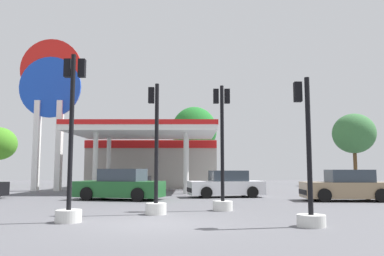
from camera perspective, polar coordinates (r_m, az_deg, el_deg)
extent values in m
plane|color=#56565B|center=(11.64, -6.17, -13.71)|extent=(90.00, 90.00, 0.00)
cube|color=#ADA89E|center=(34.11, -5.74, -5.36)|extent=(10.58, 5.48, 3.91)
cube|color=red|center=(31.39, -6.21, -2.37)|extent=(10.58, 0.12, 0.60)
cube|color=white|center=(27.54, -7.05, -0.68)|extent=(9.74, 7.36, 0.35)
cube|color=red|center=(27.57, -7.04, -0.01)|extent=(9.84, 7.46, 0.30)
cylinder|color=silver|center=(25.96, -14.10, -4.96)|extent=(0.32, 0.32, 3.94)
cylinder|color=silver|center=(25.21, -1.03, -5.12)|extent=(0.32, 0.32, 3.94)
cylinder|color=silver|center=(29.91, -12.23, -5.13)|extent=(0.32, 0.32, 3.94)
cylinder|color=silver|center=(29.25, -0.91, -5.25)|extent=(0.32, 0.32, 3.94)
cube|color=#4C4C51|center=(27.44, -7.15, -8.12)|extent=(0.90, 0.60, 1.10)
cube|color=white|center=(30.97, -21.89, -2.34)|extent=(0.40, 0.56, 6.66)
cube|color=white|center=(30.40, -18.98, -2.39)|extent=(0.40, 0.56, 6.66)
cylinder|color=blue|center=(31.23, -20.15, 5.65)|extent=(4.61, 0.22, 4.61)
cylinder|color=red|center=(31.55, -20.05, 8.10)|extent=(4.61, 0.22, 4.61)
cube|color=white|center=(31.43, -20.07, 6.86)|extent=(4.24, 0.08, 0.83)
cylinder|color=black|center=(19.84, 18.64, -9.30)|extent=(0.67, 0.26, 0.65)
cylinder|color=black|center=(21.53, 17.38, -9.06)|extent=(0.67, 0.26, 0.65)
cylinder|color=black|center=(20.70, 25.83, -8.87)|extent=(0.67, 0.26, 0.65)
cylinder|color=black|center=(22.33, 24.08, -8.70)|extent=(0.67, 0.26, 0.65)
cube|color=#8C7556|center=(21.05, 21.50, -8.41)|extent=(4.38, 2.04, 0.78)
cube|color=#2D3842|center=(21.07, 21.83, -6.56)|extent=(2.13, 1.71, 0.65)
cube|color=black|center=(20.50, 15.85, -8.99)|extent=(0.22, 1.71, 0.25)
cylinder|color=black|center=(21.20, 1.97, -9.41)|extent=(0.66, 0.32, 0.63)
cylinder|color=black|center=(22.87, 1.11, -9.17)|extent=(0.66, 0.32, 0.63)
cylinder|color=black|center=(21.86, 8.68, -9.24)|extent=(0.66, 0.32, 0.63)
cylinder|color=black|center=(23.48, 7.37, -9.04)|extent=(0.66, 0.32, 0.63)
cube|color=silver|center=(22.30, 4.80, -8.70)|extent=(4.38, 2.40, 0.75)
cube|color=#2D3842|center=(22.32, 5.16, -7.02)|extent=(2.20, 1.84, 0.63)
cube|color=black|center=(21.90, -0.42, -9.05)|extent=(0.39, 1.65, 0.24)
cylinder|color=black|center=(20.47, -15.25, -9.27)|extent=(0.71, 0.39, 0.67)
cylinder|color=black|center=(22.06, -12.94, -9.08)|extent=(0.71, 0.39, 0.67)
cylinder|color=black|center=(19.30, -8.05, -9.63)|extent=(0.71, 0.39, 0.67)
cylinder|color=black|center=(20.98, -6.18, -9.36)|extent=(0.71, 0.39, 0.67)
cube|color=#1E5928|center=(20.65, -10.65, -8.74)|extent=(4.72, 2.86, 0.80)
cube|color=#2D3842|center=(20.56, -10.21, -6.83)|extent=(2.43, 2.10, 0.67)
cube|color=black|center=(21.64, -15.92, -8.79)|extent=(0.55, 1.73, 0.25)
cylinder|color=silver|center=(15.12, 4.37, -11.27)|extent=(0.75, 0.75, 0.36)
cylinder|color=black|center=(15.10, 4.30, -2.13)|extent=(0.14, 0.14, 4.46)
cube|color=black|center=(15.47, 3.39, 4.66)|extent=(0.21, 0.20, 0.57)
sphere|color=red|center=(15.63, 3.35, 5.22)|extent=(0.15, 0.15, 0.15)
sphere|color=#D89E0C|center=(15.59, 3.36, 4.58)|extent=(0.15, 0.15, 0.15)
sphere|color=green|center=(15.56, 3.36, 3.92)|extent=(0.15, 0.15, 0.15)
cube|color=black|center=(15.51, 5.01, 4.65)|extent=(0.21, 0.20, 0.57)
sphere|color=red|center=(15.66, 4.97, 5.21)|extent=(0.15, 0.15, 0.15)
sphere|color=#D89E0C|center=(15.63, 4.97, 4.57)|extent=(0.15, 0.15, 0.15)
sphere|color=green|center=(15.60, 4.98, 3.92)|extent=(0.15, 0.15, 0.15)
cylinder|color=silver|center=(13.86, -5.43, -11.67)|extent=(0.73, 0.73, 0.39)
cylinder|color=black|center=(13.82, -5.34, -2.13)|extent=(0.14, 0.14, 4.22)
cube|color=black|center=(14.22, -6.10, 4.78)|extent=(0.21, 0.20, 0.57)
sphere|color=red|center=(14.38, -6.04, 5.39)|extent=(0.15, 0.15, 0.15)
sphere|color=#D89E0C|center=(14.34, -6.05, 4.68)|extent=(0.15, 0.15, 0.15)
sphere|color=green|center=(14.31, -6.05, 3.98)|extent=(0.15, 0.15, 0.15)
cylinder|color=silver|center=(12.34, -17.75, -12.17)|extent=(0.77, 0.77, 0.37)
cylinder|color=black|center=(12.32, -17.37, -0.36)|extent=(0.14, 0.14, 4.71)
cube|color=black|center=(12.87, -17.82, 8.33)|extent=(0.21, 0.20, 0.57)
sphere|color=red|center=(13.03, -17.63, 8.96)|extent=(0.15, 0.15, 0.15)
sphere|color=#D89E0C|center=(12.98, -17.66, 8.20)|extent=(0.15, 0.15, 0.15)
sphere|color=green|center=(12.94, -17.68, 7.42)|extent=(0.15, 0.15, 0.15)
cube|color=black|center=(12.74, -15.92, 8.41)|extent=(0.21, 0.20, 0.57)
sphere|color=red|center=(12.90, -15.74, 9.05)|extent=(0.15, 0.15, 0.15)
sphere|color=#D89E0C|center=(12.86, -15.77, 8.28)|extent=(0.15, 0.15, 0.15)
sphere|color=green|center=(12.82, -15.79, 7.50)|extent=(0.15, 0.15, 0.15)
cylinder|color=silver|center=(11.39, 16.88, -12.84)|extent=(0.78, 0.78, 0.32)
cylinder|color=black|center=(11.32, 16.56, -2.37)|extent=(0.14, 0.14, 3.82)
cube|color=black|center=(11.61, 15.06, 5.10)|extent=(0.21, 0.20, 0.57)
sphere|color=red|center=(11.76, 14.88, 5.85)|extent=(0.15, 0.15, 0.15)
sphere|color=#D89E0C|center=(11.72, 14.91, 4.98)|extent=(0.15, 0.15, 0.15)
sphere|color=green|center=(11.69, 14.93, 4.12)|extent=(0.15, 0.15, 0.15)
cylinder|color=brown|center=(37.04, 0.18, -5.65)|extent=(0.29, 0.29, 3.64)
ellipsoid|color=#1F6C27|center=(37.22, 0.18, -0.36)|extent=(4.30, 4.30, 4.51)
cylinder|color=brown|center=(40.42, 22.63, -5.33)|extent=(0.35, 0.35, 3.49)
ellipsoid|color=#386C3B|center=(40.57, 22.44, -0.74)|extent=(4.02, 4.02, 3.81)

